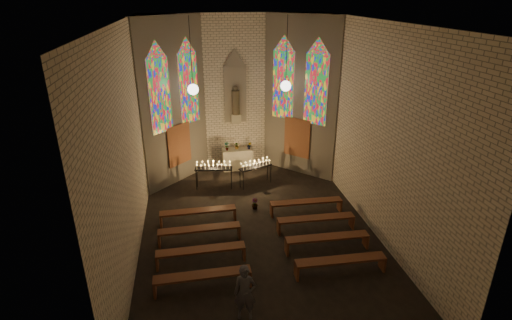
# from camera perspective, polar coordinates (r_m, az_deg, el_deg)

# --- Properties ---
(floor) EXTENTS (12.00, 12.00, 0.00)m
(floor) POSITION_cam_1_polar(r_m,az_deg,el_deg) (14.33, 0.20, -10.04)
(floor) COLOR black
(floor) RESTS_ON ground
(room) EXTENTS (8.22, 12.43, 7.00)m
(room) POSITION_cam_1_polar(r_m,az_deg,el_deg) (15.89, -1.89, 8.02)
(room) COLOR #F1E4CA
(room) RESTS_ON ground
(altar) EXTENTS (1.40, 0.60, 1.00)m
(altar) POSITION_cam_1_polar(r_m,az_deg,el_deg) (18.88, -2.64, 0.15)
(altar) COLOR #C0B99C
(altar) RESTS_ON ground
(flower_vase_left) EXTENTS (0.26, 0.22, 0.41)m
(flower_vase_left) POSITION_cam_1_polar(r_m,az_deg,el_deg) (18.50, -4.21, 1.98)
(flower_vase_left) COLOR #4C723F
(flower_vase_left) RESTS_ON altar
(flower_vase_center) EXTENTS (0.30, 0.26, 0.33)m
(flower_vase_center) POSITION_cam_1_polar(r_m,az_deg,el_deg) (18.68, -2.73, 2.09)
(flower_vase_center) COLOR #4C723F
(flower_vase_center) RESTS_ON altar
(flower_vase_right) EXTENTS (0.22, 0.19, 0.34)m
(flower_vase_right) POSITION_cam_1_polar(r_m,az_deg,el_deg) (18.65, -0.98, 2.09)
(flower_vase_right) COLOR #4C723F
(flower_vase_right) RESTS_ON altar
(aisle_flower_pot) EXTENTS (0.30, 0.30, 0.43)m
(aisle_flower_pot) POSITION_cam_1_polar(r_m,az_deg,el_deg) (15.55, -0.18, -6.27)
(aisle_flower_pot) COLOR #4C723F
(aisle_flower_pot) RESTS_ON ground
(votive_stand_left) EXTENTS (1.61, 0.59, 1.16)m
(votive_stand_left) POSITION_cam_1_polar(r_m,az_deg,el_deg) (16.89, -6.09, -0.97)
(votive_stand_left) COLOR black
(votive_stand_left) RESTS_ON ground
(votive_stand_right) EXTENTS (1.51, 0.88, 1.09)m
(votive_stand_right) POSITION_cam_1_polar(r_m,az_deg,el_deg) (17.10, -0.06, -0.74)
(votive_stand_right) COLOR black
(votive_stand_right) RESTS_ON ground
(pew_left_0) EXTENTS (2.74, 0.43, 0.52)m
(pew_left_0) POSITION_cam_1_polar(r_m,az_deg,el_deg) (14.71, -8.28, -7.41)
(pew_left_0) COLOR #5C2E1A
(pew_left_0) RESTS_ON ground
(pew_right_0) EXTENTS (2.74, 0.43, 0.52)m
(pew_right_0) POSITION_cam_1_polar(r_m,az_deg,el_deg) (15.27, 7.18, -6.14)
(pew_right_0) COLOR #5C2E1A
(pew_right_0) RESTS_ON ground
(pew_left_1) EXTENTS (2.74, 0.43, 0.52)m
(pew_left_1) POSITION_cam_1_polar(r_m,az_deg,el_deg) (13.68, -8.09, -9.92)
(pew_left_1) COLOR #5C2E1A
(pew_left_1) RESTS_ON ground
(pew_right_1) EXTENTS (2.74, 0.43, 0.52)m
(pew_right_1) POSITION_cam_1_polar(r_m,az_deg,el_deg) (14.28, 8.55, -8.42)
(pew_right_1) COLOR #5C2E1A
(pew_right_1) RESTS_ON ground
(pew_left_2) EXTENTS (2.74, 0.43, 0.52)m
(pew_left_2) POSITION_cam_1_polar(r_m,az_deg,el_deg) (12.68, -7.88, -12.83)
(pew_left_2) COLOR #5C2E1A
(pew_left_2) RESTS_ON ground
(pew_right_2) EXTENTS (2.74, 0.43, 0.52)m
(pew_right_2) POSITION_cam_1_polar(r_m,az_deg,el_deg) (13.33, 10.14, -11.03)
(pew_right_2) COLOR #5C2E1A
(pew_right_2) RESTS_ON ground
(pew_left_3) EXTENTS (2.74, 0.43, 0.52)m
(pew_left_3) POSITION_cam_1_polar(r_m,az_deg,el_deg) (11.73, -7.62, -16.22)
(pew_left_3) COLOR #5C2E1A
(pew_left_3) RESTS_ON ground
(pew_right_3) EXTENTS (2.74, 0.43, 0.52)m
(pew_right_3) POSITION_cam_1_polar(r_m,az_deg,el_deg) (12.43, 12.00, -14.02)
(pew_right_3) COLOR #5C2E1A
(pew_right_3) RESTS_ON ground
(visitor) EXTENTS (0.64, 0.49, 1.57)m
(visitor) POSITION_cam_1_polar(r_m,az_deg,el_deg) (10.60, -1.58, -18.46)
(visitor) COLOR #4C4A54
(visitor) RESTS_ON ground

